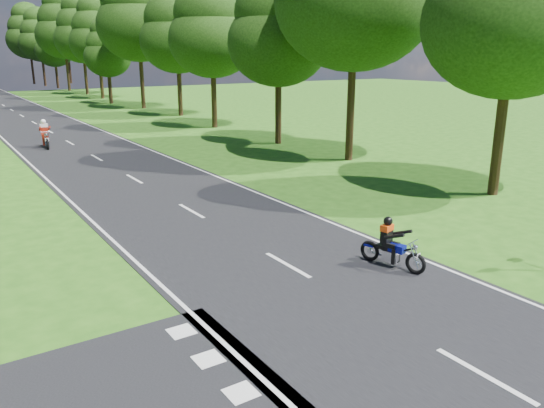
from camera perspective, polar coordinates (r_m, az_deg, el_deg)
ground at (r=12.73m, az=6.91°, el=-9.48°), size 160.00×160.00×0.00m
main_road at (r=59.44m, az=-26.21°, el=9.05°), size 7.00×140.00×0.02m
road_markings at (r=57.57m, az=-26.08°, el=8.91°), size 7.40×140.00×0.01m
treeline at (r=69.42m, az=-27.04°, el=16.57°), size 40.00×115.35×14.78m
rider_near_blue at (r=14.14m, az=12.87°, el=-4.08°), size 0.93×1.71×1.35m
rider_far_red at (r=34.41m, az=-23.24°, el=6.97°), size 0.85×2.06×1.67m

